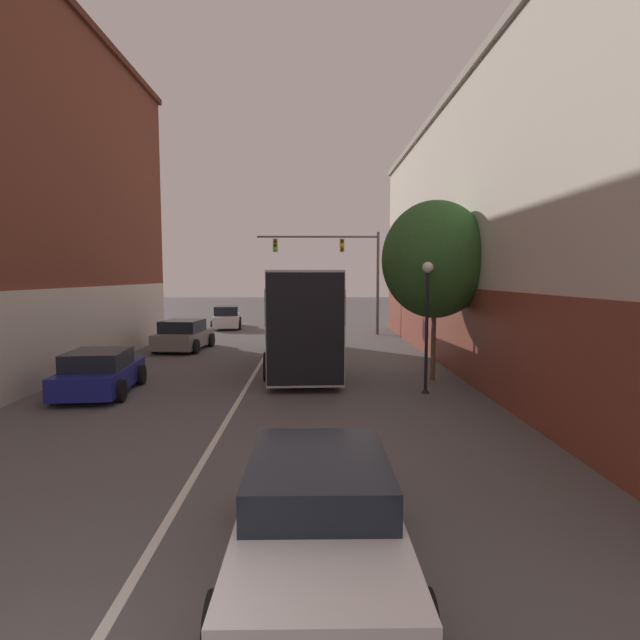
{
  "coord_description": "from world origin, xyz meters",
  "views": [
    {
      "loc": [
        2.15,
        -3.33,
        3.63
      ],
      "look_at": [
        2.44,
        15.33,
        1.97
      ],
      "focal_mm": 28.0,
      "sensor_mm": 36.0,
      "label": 1
    }
  ],
  "objects_px": {
    "bus": "(301,312)",
    "street_lamp": "(427,315)",
    "parked_car_left_near": "(184,336)",
    "traffic_signal_gantry": "(342,261)",
    "parked_car_left_mid": "(227,318)",
    "parked_car_left_far": "(100,373)",
    "hatchback_foreground": "(319,517)",
    "street_tree_near": "(435,260)"
  },
  "relations": [
    {
      "from": "bus",
      "to": "parked_car_left_mid",
      "type": "relative_size",
      "value": 2.42
    },
    {
      "from": "parked_car_left_far",
      "to": "street_lamp",
      "type": "distance_m",
      "value": 10.21
    },
    {
      "from": "street_lamp",
      "to": "street_tree_near",
      "type": "distance_m",
      "value": 2.68
    },
    {
      "from": "parked_car_left_near",
      "to": "parked_car_left_mid",
      "type": "bearing_deg",
      "value": 3.75
    },
    {
      "from": "parked_car_left_mid",
      "to": "street_lamp",
      "type": "height_order",
      "value": "street_lamp"
    },
    {
      "from": "traffic_signal_gantry",
      "to": "street_lamp",
      "type": "xyz_separation_m",
      "value": [
        1.68,
        -15.51,
        -2.09
      ]
    },
    {
      "from": "parked_car_left_mid",
      "to": "parked_car_left_near",
      "type": "bearing_deg",
      "value": 170.66
    },
    {
      "from": "hatchback_foreground",
      "to": "parked_car_left_far",
      "type": "distance_m",
      "value": 11.42
    },
    {
      "from": "parked_car_left_near",
      "to": "traffic_signal_gantry",
      "type": "xyz_separation_m",
      "value": [
        8.12,
        6.32,
        3.84
      ]
    },
    {
      "from": "hatchback_foreground",
      "to": "street_tree_near",
      "type": "height_order",
      "value": "street_tree_near"
    },
    {
      "from": "parked_car_left_near",
      "to": "bus",
      "type": "bearing_deg",
      "value": -116.91
    },
    {
      "from": "parked_car_left_near",
      "to": "traffic_signal_gantry",
      "type": "height_order",
      "value": "traffic_signal_gantry"
    },
    {
      "from": "bus",
      "to": "street_lamp",
      "type": "distance_m",
      "value": 6.76
    },
    {
      "from": "hatchback_foreground",
      "to": "bus",
      "type": "bearing_deg",
      "value": 2.1
    },
    {
      "from": "parked_car_left_mid",
      "to": "bus",
      "type": "bearing_deg",
      "value": -166.02
    },
    {
      "from": "hatchback_foreground",
      "to": "parked_car_left_far",
      "type": "xyz_separation_m",
      "value": [
        -6.62,
        9.3,
        -0.01
      ]
    },
    {
      "from": "parked_car_left_mid",
      "to": "traffic_signal_gantry",
      "type": "xyz_separation_m",
      "value": [
        7.78,
        -3.95,
        3.82
      ]
    },
    {
      "from": "hatchback_foreground",
      "to": "parked_car_left_far",
      "type": "height_order",
      "value": "hatchback_foreground"
    },
    {
      "from": "traffic_signal_gantry",
      "to": "street_tree_near",
      "type": "xyz_separation_m",
      "value": [
        2.37,
        -13.58,
        -0.37
      ]
    },
    {
      "from": "hatchback_foreground",
      "to": "street_tree_near",
      "type": "relative_size",
      "value": 0.71
    },
    {
      "from": "hatchback_foreground",
      "to": "parked_car_left_near",
      "type": "bearing_deg",
      "value": 19.12
    },
    {
      "from": "traffic_signal_gantry",
      "to": "street_tree_near",
      "type": "bearing_deg",
      "value": -80.1
    },
    {
      "from": "parked_car_left_mid",
      "to": "hatchback_foreground",
      "type": "bearing_deg",
      "value": -175.59
    },
    {
      "from": "hatchback_foreground",
      "to": "traffic_signal_gantry",
      "type": "bearing_deg",
      "value": -4.03
    },
    {
      "from": "street_lamp",
      "to": "traffic_signal_gantry",
      "type": "bearing_deg",
      "value": 96.18
    },
    {
      "from": "bus",
      "to": "street_lamp",
      "type": "bearing_deg",
      "value": -146.61
    },
    {
      "from": "parked_car_left_far",
      "to": "street_lamp",
      "type": "height_order",
      "value": "street_lamp"
    },
    {
      "from": "parked_car_left_far",
      "to": "bus",
      "type": "bearing_deg",
      "value": -53.77
    },
    {
      "from": "parked_car_left_far",
      "to": "street_tree_near",
      "type": "bearing_deg",
      "value": -85.49
    },
    {
      "from": "parked_car_left_near",
      "to": "parked_car_left_mid",
      "type": "xyz_separation_m",
      "value": [
        0.33,
        10.27,
        0.02
      ]
    },
    {
      "from": "bus",
      "to": "parked_car_left_mid",
      "type": "xyz_separation_m",
      "value": [
        -5.5,
        14.0,
        -1.4
      ]
    },
    {
      "from": "parked_car_left_mid",
      "to": "street_tree_near",
      "type": "bearing_deg",
      "value": -157.41
    },
    {
      "from": "bus",
      "to": "parked_car_left_near",
      "type": "height_order",
      "value": "bus"
    },
    {
      "from": "bus",
      "to": "hatchback_foreground",
      "type": "distance_m",
      "value": 14.75
    },
    {
      "from": "street_tree_near",
      "to": "street_lamp",
      "type": "bearing_deg",
      "value": -109.66
    },
    {
      "from": "parked_car_left_near",
      "to": "parked_car_left_mid",
      "type": "height_order",
      "value": "parked_car_left_mid"
    },
    {
      "from": "bus",
      "to": "parked_car_left_far",
      "type": "xyz_separation_m",
      "value": [
        -6.09,
        -5.37,
        -1.47
      ]
    },
    {
      "from": "parked_car_left_mid",
      "to": "traffic_signal_gantry",
      "type": "height_order",
      "value": "traffic_signal_gantry"
    },
    {
      "from": "hatchback_foreground",
      "to": "parked_car_left_mid",
      "type": "distance_m",
      "value": 29.29
    },
    {
      "from": "traffic_signal_gantry",
      "to": "street_lamp",
      "type": "height_order",
      "value": "traffic_signal_gantry"
    },
    {
      "from": "bus",
      "to": "parked_car_left_near",
      "type": "relative_size",
      "value": 2.82
    },
    {
      "from": "parked_car_left_near",
      "to": "parked_car_left_far",
      "type": "bearing_deg",
      "value": -175.98
    }
  ]
}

